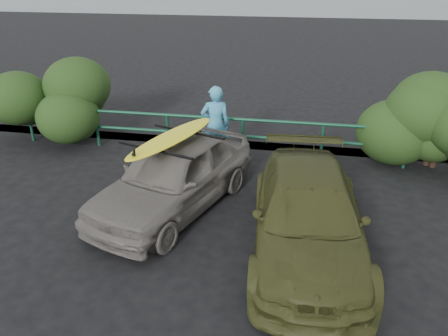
% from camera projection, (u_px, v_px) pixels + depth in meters
% --- Properties ---
extents(ground, '(80.00, 80.00, 0.00)m').
position_uv_depth(ground, '(136.00, 270.00, 7.12)').
color(ground, black).
extents(ocean, '(200.00, 200.00, 0.00)m').
position_uv_depth(ocean, '(294.00, 2.00, 60.62)').
color(ocean, slate).
rests_on(ocean, ground).
extents(guardrail, '(14.00, 0.08, 1.04)m').
position_uv_depth(guardrail, '(204.00, 135.00, 11.36)').
color(guardrail, '#154A30').
rests_on(guardrail, ground).
extents(shrub_left, '(3.20, 2.40, 2.27)m').
position_uv_depth(shrub_left, '(41.00, 98.00, 12.26)').
color(shrub_left, '#274519').
rests_on(shrub_left, ground).
extents(shrub_right, '(3.20, 2.40, 1.98)m').
position_uv_depth(shrub_right, '(406.00, 123.00, 10.76)').
color(shrub_right, '#274519').
rests_on(shrub_right, ground).
extents(sedan, '(2.96, 4.55, 1.44)m').
position_uv_depth(sedan, '(174.00, 175.00, 8.69)').
color(sedan, slate).
rests_on(sedan, ground).
extents(olive_vehicle, '(2.17, 4.69, 1.33)m').
position_uv_depth(olive_vehicle, '(308.00, 215.00, 7.41)').
color(olive_vehicle, '#41441E').
rests_on(olive_vehicle, ground).
extents(man, '(0.81, 0.63, 1.96)m').
position_uv_depth(man, '(215.00, 125.00, 10.67)').
color(man, '#45A6D1').
rests_on(man, ground).
extents(roof_rack, '(1.96, 1.64, 0.06)m').
position_uv_depth(roof_rack, '(172.00, 140.00, 8.38)').
color(roof_rack, black).
rests_on(roof_rack, sedan).
extents(surfboard, '(1.38, 2.71, 0.08)m').
position_uv_depth(surfboard, '(172.00, 137.00, 8.35)').
color(surfboard, '#FFF51A').
rests_on(surfboard, roof_rack).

